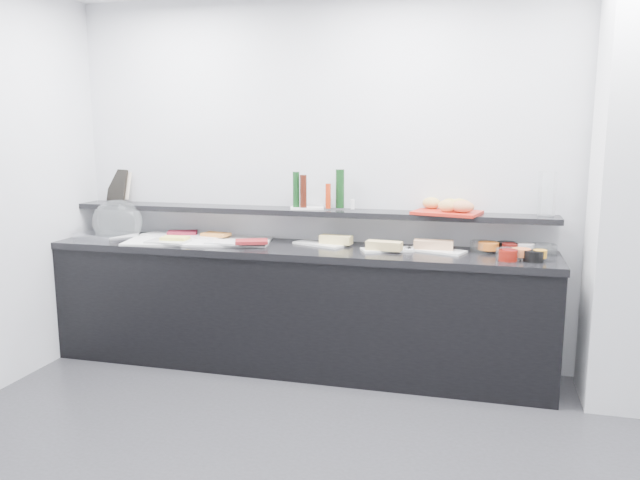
% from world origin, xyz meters
% --- Properties ---
extents(back_wall, '(5.00, 0.02, 2.70)m').
position_xyz_m(back_wall, '(0.00, 2.00, 1.35)').
color(back_wall, silver).
rests_on(back_wall, ground).
extents(column, '(0.50, 0.50, 2.70)m').
position_xyz_m(column, '(1.50, 1.65, 1.35)').
color(column, silver).
rests_on(column, ground).
extents(buffet_cabinet, '(3.60, 0.60, 0.85)m').
position_xyz_m(buffet_cabinet, '(-0.70, 1.70, 0.42)').
color(buffet_cabinet, black).
rests_on(buffet_cabinet, ground).
extents(counter_top, '(3.62, 0.62, 0.05)m').
position_xyz_m(counter_top, '(-0.70, 1.70, 0.88)').
color(counter_top, black).
rests_on(counter_top, buffet_cabinet).
extents(wall_shelf, '(3.60, 0.25, 0.04)m').
position_xyz_m(wall_shelf, '(-0.70, 1.88, 1.13)').
color(wall_shelf, black).
rests_on(wall_shelf, back_wall).
extents(cloche_base, '(0.49, 0.40, 0.04)m').
position_xyz_m(cloche_base, '(-2.22, 1.67, 0.92)').
color(cloche_base, silver).
rests_on(cloche_base, counter_top).
extents(cloche_dome, '(0.44, 0.35, 0.34)m').
position_xyz_m(cloche_dome, '(-2.14, 1.72, 1.03)').
color(cloche_dome, white).
rests_on(cloche_dome, cloche_base).
extents(linen_runner, '(1.13, 0.70, 0.01)m').
position_xyz_m(linen_runner, '(-1.45, 1.73, 0.91)').
color(linen_runner, silver).
rests_on(linen_runner, counter_top).
extents(platter_meat_a, '(0.30, 0.23, 0.01)m').
position_xyz_m(platter_meat_a, '(-1.81, 1.80, 0.92)').
color(platter_meat_a, white).
rests_on(platter_meat_a, linen_runner).
extents(food_meat_a, '(0.26, 0.21, 0.02)m').
position_xyz_m(food_meat_a, '(-1.65, 1.83, 0.94)').
color(food_meat_a, maroon).
rests_on(food_meat_a, platter_meat_a).
extents(platter_salmon, '(0.37, 0.27, 0.01)m').
position_xyz_m(platter_salmon, '(-1.49, 1.81, 0.92)').
color(platter_salmon, white).
rests_on(platter_salmon, linen_runner).
extents(food_salmon, '(0.22, 0.16, 0.02)m').
position_xyz_m(food_salmon, '(-1.37, 1.82, 0.94)').
color(food_salmon, orange).
rests_on(food_salmon, platter_salmon).
extents(platter_cheese, '(0.30, 0.20, 0.01)m').
position_xyz_m(platter_cheese, '(-1.62, 1.54, 0.92)').
color(platter_cheese, silver).
rests_on(platter_cheese, linen_runner).
extents(food_cheese, '(0.20, 0.13, 0.02)m').
position_xyz_m(food_cheese, '(-1.59, 1.58, 0.94)').
color(food_cheese, '#F1E65D').
rests_on(food_cheese, platter_cheese).
extents(platter_meat_b, '(0.27, 0.18, 0.01)m').
position_xyz_m(platter_meat_b, '(-1.19, 1.62, 0.92)').
color(platter_meat_b, white).
rests_on(platter_meat_b, linen_runner).
extents(food_meat_b, '(0.27, 0.22, 0.02)m').
position_xyz_m(food_meat_b, '(-0.99, 1.59, 0.94)').
color(food_meat_b, maroon).
rests_on(food_meat_b, platter_meat_b).
extents(sandwich_plate_left, '(0.42, 0.30, 0.01)m').
position_xyz_m(sandwich_plate_left, '(-0.54, 1.80, 0.91)').
color(sandwich_plate_left, silver).
rests_on(sandwich_plate_left, counter_top).
extents(sandwich_food_left, '(0.24, 0.12, 0.06)m').
position_xyz_m(sandwich_food_left, '(-0.42, 1.80, 0.94)').
color(sandwich_food_left, '#E7CD79').
rests_on(sandwich_food_left, sandwich_plate_left).
extents(tongs_left, '(0.16, 0.04, 0.01)m').
position_xyz_m(tongs_left, '(-0.44, 1.78, 0.92)').
color(tongs_left, silver).
rests_on(tongs_left, sandwich_plate_left).
extents(sandwich_plate_mid, '(0.38, 0.28, 0.01)m').
position_xyz_m(sandwich_plate_mid, '(-0.04, 1.70, 0.91)').
color(sandwich_plate_mid, white).
rests_on(sandwich_plate_mid, counter_top).
extents(sandwich_food_mid, '(0.25, 0.12, 0.06)m').
position_xyz_m(sandwich_food_mid, '(-0.05, 1.65, 0.94)').
color(sandwich_food_mid, tan).
rests_on(sandwich_food_mid, sandwich_plate_mid).
extents(tongs_mid, '(0.16, 0.03, 0.01)m').
position_xyz_m(tongs_mid, '(-0.07, 1.65, 0.92)').
color(tongs_mid, '#ABADB2').
rests_on(tongs_mid, sandwich_plate_mid).
extents(sandwich_plate_right, '(0.42, 0.29, 0.01)m').
position_xyz_m(sandwich_plate_right, '(0.29, 1.76, 0.91)').
color(sandwich_plate_right, white).
rests_on(sandwich_plate_right, counter_top).
extents(sandwich_food_right, '(0.27, 0.11, 0.06)m').
position_xyz_m(sandwich_food_right, '(0.27, 1.78, 0.94)').
color(sandwich_food_right, tan).
rests_on(sandwich_food_right, sandwich_plate_right).
extents(tongs_right, '(0.14, 0.10, 0.01)m').
position_xyz_m(tongs_right, '(0.15, 1.73, 0.92)').
color(tongs_right, silver).
rests_on(tongs_right, sandwich_plate_right).
extents(bowl_glass_fruit, '(0.23, 0.23, 0.07)m').
position_xyz_m(bowl_glass_fruit, '(0.61, 1.84, 0.94)').
color(bowl_glass_fruit, white).
rests_on(bowl_glass_fruit, counter_top).
extents(fill_glass_fruit, '(0.18, 0.18, 0.05)m').
position_xyz_m(fill_glass_fruit, '(0.64, 1.81, 0.95)').
color(fill_glass_fruit, orange).
rests_on(fill_glass_fruit, bowl_glass_fruit).
extents(bowl_black_jam, '(0.15, 0.15, 0.07)m').
position_xyz_m(bowl_black_jam, '(0.76, 1.86, 0.94)').
color(bowl_black_jam, black).
rests_on(bowl_black_jam, counter_top).
extents(fill_black_jam, '(0.13, 0.13, 0.05)m').
position_xyz_m(fill_black_jam, '(0.78, 1.80, 0.95)').
color(fill_black_jam, '#62110E').
rests_on(fill_black_jam, bowl_black_jam).
extents(bowl_glass_cream, '(0.22, 0.22, 0.07)m').
position_xyz_m(bowl_glass_cream, '(0.99, 1.83, 0.94)').
color(bowl_glass_cream, white).
rests_on(bowl_glass_cream, counter_top).
extents(fill_glass_cream, '(0.15, 0.15, 0.05)m').
position_xyz_m(fill_glass_cream, '(0.87, 1.82, 0.95)').
color(fill_glass_cream, silver).
rests_on(fill_glass_cream, bowl_glass_cream).
extents(bowl_red_jam, '(0.13, 0.13, 0.07)m').
position_xyz_m(bowl_red_jam, '(0.76, 1.56, 0.94)').
color(bowl_red_jam, maroon).
rests_on(bowl_red_jam, counter_top).
extents(fill_red_jam, '(0.13, 0.13, 0.05)m').
position_xyz_m(fill_red_jam, '(0.77, 1.57, 0.95)').
color(fill_red_jam, '#540C0C').
rests_on(fill_red_jam, bowl_red_jam).
extents(bowl_glass_salmon, '(0.21, 0.21, 0.07)m').
position_xyz_m(bowl_glass_salmon, '(0.76, 1.60, 0.94)').
color(bowl_glass_salmon, silver).
rests_on(bowl_glass_salmon, counter_top).
extents(fill_glass_salmon, '(0.15, 0.15, 0.05)m').
position_xyz_m(fill_glass_salmon, '(0.84, 1.62, 0.95)').
color(fill_glass_salmon, '#CF6432').
rests_on(fill_glass_salmon, bowl_glass_salmon).
extents(bowl_black_fruit, '(0.15, 0.15, 0.07)m').
position_xyz_m(bowl_black_fruit, '(0.91, 1.58, 0.94)').
color(bowl_black_fruit, black).
rests_on(bowl_black_fruit, counter_top).
extents(fill_black_fruit, '(0.11, 0.11, 0.05)m').
position_xyz_m(fill_black_fruit, '(0.95, 1.60, 0.95)').
color(fill_black_fruit, orange).
rests_on(fill_black_fruit, bowl_black_fruit).
extents(framed_print, '(0.22, 0.14, 0.26)m').
position_xyz_m(framed_print, '(-2.29, 1.98, 1.28)').
color(framed_print, black).
rests_on(framed_print, wall_shelf).
extents(print_art, '(0.17, 0.10, 0.22)m').
position_xyz_m(print_art, '(-2.24, 1.98, 1.28)').
color(print_art, beige).
rests_on(print_art, framed_print).
extents(condiment_tray, '(0.27, 0.21, 0.01)m').
position_xyz_m(condiment_tray, '(-0.67, 1.90, 1.16)').
color(condiment_tray, white).
rests_on(condiment_tray, wall_shelf).
extents(bottle_green_a, '(0.06, 0.06, 0.26)m').
position_xyz_m(bottle_green_a, '(-0.74, 1.87, 1.29)').
color(bottle_green_a, '#0E3613').
rests_on(bottle_green_a, condiment_tray).
extents(bottle_brown, '(0.06, 0.06, 0.24)m').
position_xyz_m(bottle_brown, '(-0.68, 1.86, 1.28)').
color(bottle_brown, '#3B130A').
rests_on(bottle_brown, condiment_tray).
extents(bottle_green_b, '(0.08, 0.08, 0.28)m').
position_xyz_m(bottle_green_b, '(-0.42, 1.91, 1.30)').
color(bottle_green_b, '#0E3311').
rests_on(bottle_green_b, condiment_tray).
extents(bottle_hot, '(0.05, 0.05, 0.18)m').
position_xyz_m(bottle_hot, '(-0.50, 1.86, 1.25)').
color(bottle_hot, '#B92B0D').
rests_on(bottle_hot, condiment_tray).
extents(shaker_salt, '(0.03, 0.03, 0.07)m').
position_xyz_m(shaker_salt, '(-0.50, 1.92, 1.20)').
color(shaker_salt, silver).
rests_on(shaker_salt, condiment_tray).
extents(shaker_pepper, '(0.04, 0.04, 0.07)m').
position_xyz_m(shaker_pepper, '(-0.32, 1.86, 1.20)').
color(shaker_pepper, white).
rests_on(shaker_pepper, condiment_tray).
extents(bread_tray, '(0.50, 0.40, 0.02)m').
position_xyz_m(bread_tray, '(0.35, 1.85, 1.16)').
color(bread_tray, '#B52013').
rests_on(bread_tray, wall_shelf).
extents(bread_roll_nw, '(0.15, 0.12, 0.08)m').
position_xyz_m(bread_roll_nw, '(0.23, 1.96, 1.21)').
color(bread_roll_nw, tan).
rests_on(bread_roll_nw, bread_tray).
extents(bread_roll_n, '(0.14, 0.09, 0.08)m').
position_xyz_m(bread_roll_n, '(0.37, 1.92, 1.21)').
color(bread_roll_n, tan).
rests_on(bread_roll_n, bread_tray).
extents(bread_roll_ne, '(0.13, 0.10, 0.08)m').
position_xyz_m(bread_roll_ne, '(0.43, 1.93, 1.21)').
color(bread_roll_ne, tan).
rests_on(bread_roll_ne, bread_tray).
extents(bread_roll_sw, '(0.15, 0.12, 0.08)m').
position_xyz_m(bread_roll_sw, '(0.35, 1.80, 1.21)').
color(bread_roll_sw, tan).
rests_on(bread_roll_sw, bread_tray).
extents(bread_roll_s, '(0.17, 0.13, 0.08)m').
position_xyz_m(bread_roll_s, '(0.46, 1.79, 1.21)').
color(bread_roll_s, '#BD7448').
rests_on(bread_roll_s, bread_tray).
extents(bread_roll_midw, '(0.15, 0.10, 0.08)m').
position_xyz_m(bread_roll_midw, '(0.44, 1.88, 1.21)').
color(bread_roll_midw, '#B08B43').
rests_on(bread_roll_midw, bread_tray).
extents(carafe, '(0.14, 0.14, 0.30)m').
position_xyz_m(carafe, '(1.00, 1.86, 1.30)').
color(carafe, white).
rests_on(carafe, wall_shelf).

